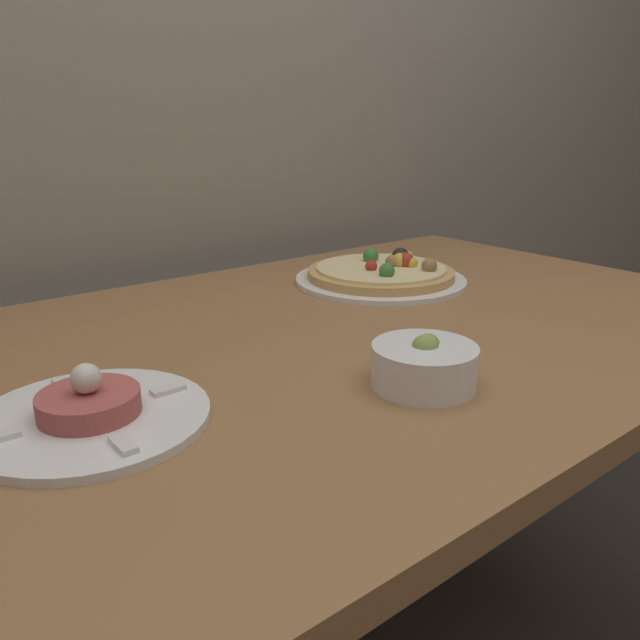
# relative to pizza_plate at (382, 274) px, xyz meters

# --- Properties ---
(back_wall) EXTENTS (8.00, 0.05, 2.60)m
(back_wall) POSITION_rel_pizza_plate_xyz_m (-0.26, 0.41, 0.51)
(back_wall) COLOR gray
(back_wall) RESTS_ON ground_plane
(dining_table) EXTENTS (1.46, 0.89, 0.78)m
(dining_table) POSITION_rel_pizza_plate_xyz_m (-0.26, -0.16, -0.11)
(dining_table) COLOR olive
(dining_table) RESTS_ON ground_plane
(pizza_plate) EXTENTS (0.33, 0.33, 0.06)m
(pizza_plate) POSITION_rel_pizza_plate_xyz_m (0.00, 0.00, 0.00)
(pizza_plate) COLOR white
(pizza_plate) RESTS_ON dining_table
(tartare_plate) EXTENTS (0.25, 0.25, 0.07)m
(tartare_plate) POSITION_rel_pizza_plate_xyz_m (-0.65, -0.23, -0.00)
(tartare_plate) COLOR white
(tartare_plate) RESTS_ON dining_table
(small_bowl) EXTENTS (0.13, 0.13, 0.06)m
(small_bowl) POSITION_rel_pizza_plate_xyz_m (-0.31, -0.39, 0.01)
(small_bowl) COLOR white
(small_bowl) RESTS_ON dining_table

